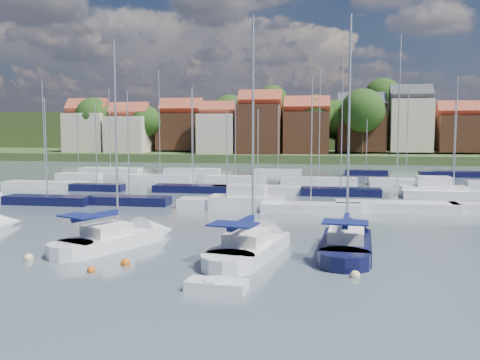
# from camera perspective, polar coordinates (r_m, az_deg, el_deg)

# --- Properties ---
(ground) EXTENTS (260.00, 260.00, 0.00)m
(ground) POSITION_cam_1_polar(r_m,az_deg,el_deg) (69.31, 7.68, -0.70)
(ground) COLOR #43535B
(ground) RESTS_ON ground
(sailboat_left) EXTENTS (6.76, 10.52, 14.08)m
(sailboat_left) POSITION_cam_1_polar(r_m,az_deg,el_deg) (35.77, -12.09, -6.11)
(sailboat_left) COLOR white
(sailboat_left) RESTS_ON ground
(sailboat_centre) EXTENTS (4.99, 11.56, 15.24)m
(sailboat_centre) POSITION_cam_1_polar(r_m,az_deg,el_deg) (33.08, 1.82, -6.96)
(sailboat_centre) COLOR white
(sailboat_centre) RESTS_ON ground
(sailboat_navy) EXTENTS (3.60, 11.28, 15.43)m
(sailboat_navy) POSITION_cam_1_polar(r_m,az_deg,el_deg) (34.48, 11.34, -6.54)
(sailboat_navy) COLOR black
(sailboat_navy) RESTS_ON ground
(tender) EXTENTS (2.94, 1.57, 0.61)m
(tender) POSITION_cam_1_polar(r_m,az_deg,el_deg) (25.33, -2.51, -11.18)
(tender) COLOR white
(tender) RESTS_ON ground
(buoy_a) EXTENTS (0.53, 0.53, 0.53)m
(buoy_a) POSITION_cam_1_polar(r_m,az_deg,el_deg) (33.24, -21.61, -7.92)
(buoy_a) COLOR beige
(buoy_a) RESTS_ON ground
(buoy_b) EXTENTS (0.44, 0.44, 0.44)m
(buoy_b) POSITION_cam_1_polar(r_m,az_deg,el_deg) (29.47, -15.59, -9.44)
(buoy_b) COLOR #D85914
(buoy_b) RESTS_ON ground
(buoy_c) EXTENTS (0.54, 0.54, 0.54)m
(buoy_c) POSITION_cam_1_polar(r_m,az_deg,el_deg) (30.50, -12.10, -8.85)
(buoy_c) COLOR #D85914
(buoy_c) RESTS_ON ground
(buoy_d) EXTENTS (0.51, 0.51, 0.51)m
(buoy_d) POSITION_cam_1_polar(r_m,az_deg,el_deg) (28.08, 12.18, -10.12)
(buoy_d) COLOR beige
(buoy_d) RESTS_ON ground
(buoy_e) EXTENTS (0.43, 0.43, 0.43)m
(buoy_e) POSITION_cam_1_polar(r_m,az_deg,el_deg) (36.91, 9.32, -6.27)
(buoy_e) COLOR beige
(buoy_e) RESTS_ON ground
(marina_field) EXTENTS (79.62, 41.41, 15.93)m
(marina_field) POSITION_cam_1_polar(r_m,az_deg,el_deg) (64.41, 9.23, -0.81)
(marina_field) COLOR white
(marina_field) RESTS_ON ground
(far_shore_town) EXTENTS (212.46, 90.00, 22.27)m
(far_shore_town) POSITION_cam_1_polar(r_m,az_deg,el_deg) (161.56, 9.65, 4.48)
(far_shore_town) COLOR #425128
(far_shore_town) RESTS_ON ground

